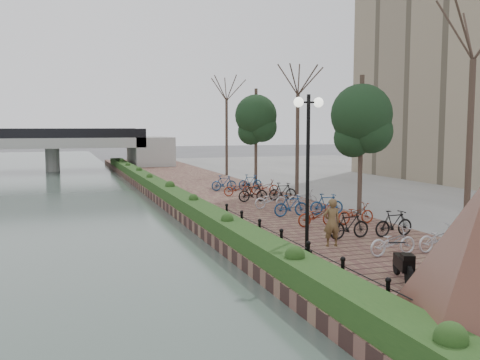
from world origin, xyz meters
name	(u,v)px	position (x,y,z in m)	size (l,w,h in m)	color
ground	(277,299)	(0.00, 0.00, 0.00)	(220.00, 220.00, 0.00)	#59595B
promenade	(226,199)	(4.00, 17.50, 0.25)	(8.00, 75.00, 0.50)	brown
inland_pavement	(444,189)	(20.00, 17.50, 0.25)	(24.00, 75.00, 0.50)	slate
hedge	(162,188)	(0.60, 20.00, 0.80)	(1.10, 56.00, 0.60)	#173A15
chain_fence	(294,248)	(1.40, 2.00, 0.85)	(0.10, 14.10, 0.70)	black
lamppost	(308,140)	(2.13, 2.60, 4.18)	(1.02, 0.32, 5.14)	black
motorcycle	(403,263)	(3.19, -1.06, 0.97)	(0.47, 1.51, 0.94)	black
pedestrian	(332,222)	(3.39, 3.26, 1.33)	(0.61, 0.40, 1.66)	brown
bicycle_parking	(298,202)	(5.50, 10.47, 0.97)	(2.40, 19.89, 1.00)	silver
street_trees	(324,144)	(8.00, 12.68, 3.69)	(3.20, 37.12, 6.80)	#382B21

